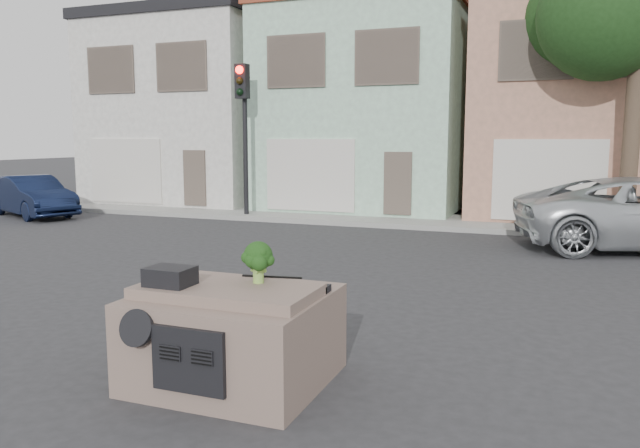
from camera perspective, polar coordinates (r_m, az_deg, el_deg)
The scene contains 12 objects.
ground_plane at distance 9.84m, azimuth 0.80°, elevation -7.99°, with size 120.00×120.00×0.00m, color #303033.
sidewalk at distance 19.83m, azimuth 11.40°, elevation 0.16°, with size 40.00×3.00×0.15m, color gray.
townhouse_white at distance 27.42m, azimuth -10.46°, elevation 10.04°, with size 7.20×8.20×7.55m, color silver.
townhouse_mint at distance 24.37m, azimuth 5.01°, elevation 10.42°, with size 7.20×8.20×7.55m, color #A9D4B7.
townhouse_tan at distance 23.42m, azimuth 23.21°, elevation 9.92°, with size 7.20×8.20×7.55m, color tan.
navy_sedan at distance 23.62m, azimuth -24.71°, elevation 0.63°, with size 1.48×4.26×1.40m, color #111A38.
traffic_signal at distance 20.82m, azimuth -6.97°, elevation 7.45°, with size 0.40×0.40×5.10m, color black.
tree_near at distance 18.82m, azimuth 26.88°, elevation 11.81°, with size 4.40×4.00×8.50m, color #1A3A15.
car_dashboard at distance 7.06m, azimuth -7.79°, elevation -9.77°, with size 2.00×1.80×1.12m, color #796458.
instrument_hump at distance 6.90m, azimuth -13.54°, elevation -4.67°, with size 0.48×0.38×0.20m, color black.
wiper_arm at distance 7.12m, azimuth -4.41°, elevation -4.83°, with size 0.70×0.03×0.02m, color black.
broccoli at distance 6.84m, azimuth -5.67°, elevation -3.45°, with size 0.39×0.39×0.47m, color #163610.
Camera 1 is at (3.28, -8.88, 2.70)m, focal length 35.00 mm.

